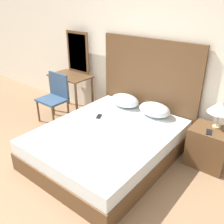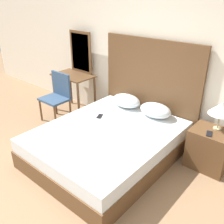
# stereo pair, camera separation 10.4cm
# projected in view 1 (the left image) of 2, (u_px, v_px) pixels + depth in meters

# --- Properties ---
(ground_plane) EXTENTS (16.00, 16.00, 0.00)m
(ground_plane) POSITION_uv_depth(u_px,v_px,m) (18.00, 215.00, 2.80)
(ground_plane) COLOR #8C6B4C
(wall_back) EXTENTS (10.00, 0.06, 2.70)m
(wall_back) POSITION_uv_depth(u_px,v_px,m) (148.00, 53.00, 4.05)
(wall_back) COLOR silver
(wall_back) RESTS_ON ground_plane
(bed) EXTENTS (1.71, 2.11, 0.46)m
(bed) POSITION_uv_depth(u_px,v_px,m) (108.00, 144.00, 3.68)
(bed) COLOR brown
(bed) RESTS_ON ground_plane
(headboard) EXTENTS (1.79, 0.05, 1.61)m
(headboard) POSITION_uv_depth(u_px,v_px,m) (148.00, 87.00, 4.19)
(headboard) COLOR brown
(headboard) RESTS_ON ground_plane
(pillow_left) EXTENTS (0.52, 0.36, 0.21)m
(pillow_left) POSITION_uv_depth(u_px,v_px,m) (125.00, 101.00, 4.27)
(pillow_left) COLOR silver
(pillow_left) RESTS_ON bed
(pillow_right) EXTENTS (0.52, 0.36, 0.21)m
(pillow_right) POSITION_uv_depth(u_px,v_px,m) (155.00, 110.00, 3.95)
(pillow_right) COLOR silver
(pillow_right) RESTS_ON bed
(phone_on_bed) EXTENTS (0.13, 0.17, 0.01)m
(phone_on_bed) POSITION_uv_depth(u_px,v_px,m) (99.00, 116.00, 3.96)
(phone_on_bed) COLOR black
(phone_on_bed) RESTS_ON bed
(nightstand) EXTENTS (0.53, 0.44, 0.57)m
(nightstand) POSITION_uv_depth(u_px,v_px,m) (209.00, 147.00, 3.51)
(nightstand) COLOR brown
(nightstand) RESTS_ON ground_plane
(table_lamp) EXTENTS (0.32, 0.32, 0.39)m
(table_lamp) POSITION_uv_depth(u_px,v_px,m) (220.00, 107.00, 3.30)
(table_lamp) COLOR tan
(table_lamp) RESTS_ON nightstand
(phone_on_nightstand) EXTENTS (0.11, 0.16, 0.01)m
(phone_on_nightstand) POSITION_uv_depth(u_px,v_px,m) (209.00, 132.00, 3.31)
(phone_on_nightstand) COLOR black
(phone_on_nightstand) RESTS_ON nightstand
(vanity_desk) EXTENTS (0.81, 0.52, 0.78)m
(vanity_desk) POSITION_uv_depth(u_px,v_px,m) (71.00, 83.00, 4.92)
(vanity_desk) COLOR brown
(vanity_desk) RESTS_ON ground_plane
(vanity_mirror) EXTENTS (0.55, 0.03, 0.80)m
(vanity_mirror) POSITION_uv_depth(u_px,v_px,m) (78.00, 52.00, 4.84)
(vanity_mirror) COLOR brown
(vanity_mirror) RESTS_ON vanity_desk
(chair) EXTENTS (0.50, 0.42, 0.91)m
(chair) POSITION_uv_depth(u_px,v_px,m) (55.00, 94.00, 4.64)
(chair) COLOR #334C6B
(chair) RESTS_ON ground_plane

